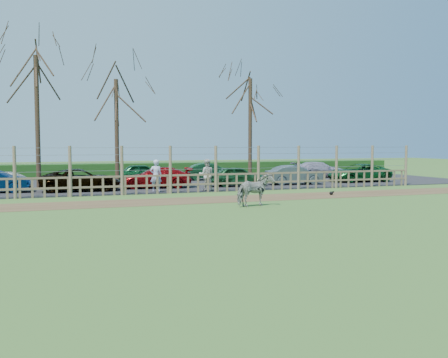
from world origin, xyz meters
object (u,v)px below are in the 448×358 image
object	(u,v)px
visitor_a	(156,176)
car_3	(156,178)
tree_right	(250,105)
car_10	(143,173)
tree_mid	(116,106)
crow	(331,193)
car_6	(359,173)
car_2	(81,180)
visitor_b	(206,175)
car_4	(238,176)
car_13	(319,170)
car_5	(295,175)
zebra	(255,190)
car_11	(210,171)
tree_left	(37,89)

from	to	relation	value
visitor_a	car_3	distance (m)	2.56
tree_right	car_10	bearing A→B (deg)	162.32
tree_mid	crow	size ratio (longest dim) A/B	27.01
car_10	car_6	bearing A→B (deg)	-106.39
car_3	visitor_a	bearing A→B (deg)	-5.13
car_2	car_6	bearing A→B (deg)	-85.69
visitor_b	car_4	xyz separation A→B (m)	(2.66, 2.14, -0.26)
car_13	car_5	bearing A→B (deg)	144.54
zebra	car_5	size ratio (longest dim) A/B	0.44
visitor_a	visitor_b	distance (m)	2.77
zebra	car_13	bearing A→B (deg)	-54.50
zebra	car_11	world-z (taller)	zebra
car_5	car_6	distance (m)	5.17
car_13	car_11	bearing A→B (deg)	94.97
tree_left	car_5	distance (m)	16.09
tree_right	zebra	distance (m)	14.19
tree_right	visitor_b	distance (m)	8.52
car_2	car_3	xyz separation A→B (m)	(4.25, 0.52, 0.00)
car_2	car_10	xyz separation A→B (m)	(4.44, 5.57, 0.00)
visitor_a	car_13	size ratio (longest dim) A/B	0.42
tree_left	car_3	xyz separation A→B (m)	(6.39, -1.35, -4.98)
car_2	car_4	distance (m)	9.16
tree_left	zebra	xyz separation A→B (m)	(8.52, -10.98, -4.94)
tree_mid	car_5	xyz separation A→B (m)	(10.69, -2.79, -4.23)
car_4	car_5	bearing A→B (deg)	-83.28
car_11	visitor_a	bearing A→B (deg)	151.80
car_5	car_6	world-z (taller)	same
tree_mid	visitor_b	size ratio (longest dim) A/B	3.96
tree_left	tree_mid	size ratio (longest dim) A/B	1.15
tree_right	car_3	xyz separation A→B (m)	(-7.11, -2.85, -4.60)
car_5	car_11	world-z (taller)	same
visitor_b	car_6	distance (m)	12.02
car_3	car_13	world-z (taller)	same
car_5	car_11	size ratio (longest dim) A/B	1.00
crow	car_11	world-z (taller)	car_11
car_4	tree_mid	bearing A→B (deg)	73.10
zebra	car_13	size ratio (longest dim) A/B	0.39
visitor_b	car_10	xyz separation A→B (m)	(-2.05, 7.69, -0.26)
car_5	visitor_a	bearing A→B (deg)	108.00
visitor_a	car_10	size ratio (longest dim) A/B	0.49
car_2	car_5	xyz separation A→B (m)	(13.05, 0.08, 0.00)
visitor_a	crow	distance (m)	9.17
tree_right	car_6	bearing A→B (deg)	-21.80
tree_mid	car_4	distance (m)	8.50
car_4	car_3	bearing A→B (deg)	89.98
crow	car_6	bearing A→B (deg)	46.96
visitor_a	car_6	bearing A→B (deg)	-158.75
tree_left	car_6	distance (m)	20.97
zebra	car_5	bearing A→B (deg)	-51.91
tree_left	car_13	bearing A→B (deg)	9.73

